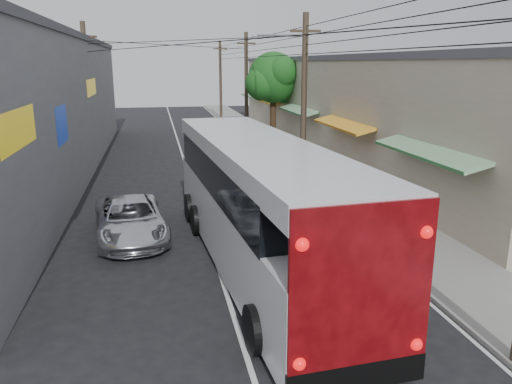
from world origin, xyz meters
TOP-DOWN VIEW (x-y plane):
  - ground at (0.00, 0.00)m, footprint 120.00×120.00m
  - sidewalk at (6.50, 20.00)m, footprint 3.00×80.00m
  - building_right at (10.99, 22.00)m, footprint 7.09×40.00m
  - building_left at (-8.50, 18.00)m, footprint 7.20×36.00m
  - utility_poles at (3.13, 20.33)m, footprint 11.80×45.28m
  - street_tree at (6.87, 26.02)m, footprint 4.40×4.00m
  - coach_bus at (1.19, 4.11)m, footprint 3.71×13.01m
  - jeepney at (-2.60, 7.13)m, footprint 2.78×5.08m
  - parked_suv at (4.60, 15.22)m, footprint 2.53×5.46m
  - parked_car_mid at (4.60, 22.30)m, footprint 2.04×4.40m
  - parked_car_far at (4.60, 32.69)m, footprint 1.41×3.98m
  - pedestrian_near at (5.40, 13.20)m, footprint 0.66×0.53m
  - pedestrian_far at (6.62, 11.04)m, footprint 0.95×0.89m

SIDE VIEW (x-z plane):
  - ground at x=0.00m, z-range 0.00..0.00m
  - sidewalk at x=6.50m, z-range 0.00..0.12m
  - parked_car_far at x=4.60m, z-range 0.00..1.31m
  - jeepney at x=-2.60m, z-range 0.00..1.35m
  - parked_car_mid at x=4.60m, z-range 0.00..1.46m
  - parked_suv at x=4.60m, z-range 0.00..1.54m
  - pedestrian_far at x=6.62m, z-range 0.12..1.68m
  - pedestrian_near at x=5.40m, z-range 0.12..1.68m
  - coach_bus at x=1.19m, z-range 0.07..3.77m
  - building_right at x=10.99m, z-range 0.03..6.28m
  - building_left at x=-8.50m, z-range 0.03..7.28m
  - utility_poles at x=3.13m, z-range 0.13..8.13m
  - street_tree at x=6.87m, z-range 1.37..7.97m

